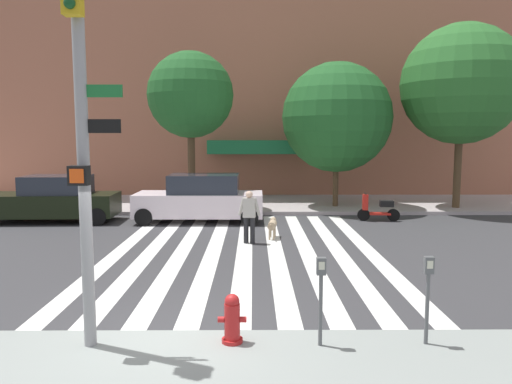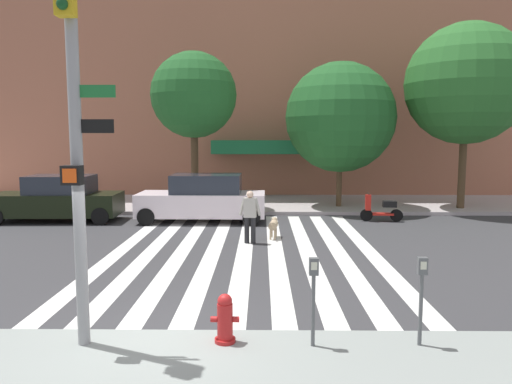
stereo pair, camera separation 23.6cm
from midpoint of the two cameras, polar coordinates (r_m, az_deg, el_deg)
The scene contains 16 objects.
ground_plane at distance 14.41m, azimuth -5.79°, elevation -6.75°, with size 160.00×160.00×0.00m, color #353538.
sidewalk_far at distance 23.50m, azimuth -3.26°, elevation -1.37°, with size 80.00×6.00×0.15m, color #A89E9D.
crosswalk_stripes at distance 14.33m, azimuth -0.85°, elevation -6.78°, with size 7.65×11.97×0.01m.
apartment_block at distance 34.06m, azimuth 6.58°, elevation 21.20°, with size 38.18×14.54×23.92m.
traffic_light_pole at distance 7.52m, azimuth -19.65°, elevation 7.82°, with size 0.74×0.46×5.80m.
fire_hydrant at distance 7.72m, azimuth -2.75°, elevation -14.61°, with size 0.44×0.32×0.76m.
parking_meter_curbside at distance 7.88m, azimuth 19.64°, elevation -10.62°, with size 0.14×0.11×1.36m.
parking_meter_second_along at distance 7.48m, azimuth 7.66°, elevation -11.23°, with size 0.14×0.11×1.36m.
parked_car_near_curb at distance 20.43m, azimuth -21.91°, elevation -0.81°, with size 4.92×2.06×1.80m.
parked_car_behind_first at distance 18.98m, azimuth -5.86°, elevation -0.79°, with size 4.90×2.06×1.84m.
parked_scooter at distance 19.61m, azimuth 14.82°, elevation -1.97°, with size 1.63×0.50×1.11m.
street_tree_nearest at distance 21.53m, azimuth -6.98°, elevation 11.16°, with size 3.70×3.70×6.78m.
street_tree_middle at distance 22.24m, azimuth 10.15°, elevation 8.59°, with size 4.89×4.89×6.44m.
street_tree_further at distance 23.33m, azimuth 23.67°, elevation 11.50°, with size 5.20×5.20×8.00m.
pedestrian_dog_walker at distance 15.02m, azimuth -0.26°, elevation -2.57°, with size 0.71×0.29×1.64m.
dog_on_leash at distance 15.85m, azimuth 2.49°, elevation -3.87°, with size 0.33×0.99×0.65m.
Camera 2 is at (1.73, -7.65, 3.30)m, focal length 34.17 mm.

